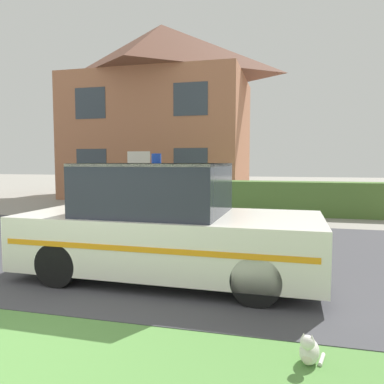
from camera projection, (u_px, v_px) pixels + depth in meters
road_strip at (150, 249)px, 7.16m from camera, size 28.00×6.35×0.01m
garden_hedge at (234, 197)px, 12.15m from camera, size 9.41×0.86×1.05m
police_car at (166, 225)px, 5.40m from camera, size 4.25×1.89×1.78m
cat at (309, 351)px, 3.08m from camera, size 0.25×0.31×0.30m
house_left at (162, 110)px, 18.10m from camera, size 8.35×6.18×8.18m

